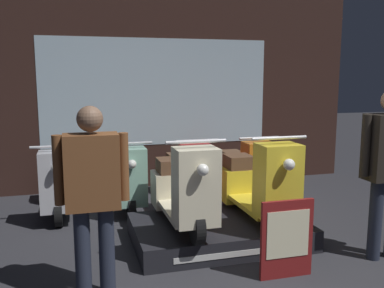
{
  "coord_description": "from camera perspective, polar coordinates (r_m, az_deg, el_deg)",
  "views": [
    {
      "loc": [
        -1.35,
        -3.06,
        1.82
      ],
      "look_at": [
        0.06,
        1.95,
        0.98
      ],
      "focal_mm": 40.0,
      "sensor_mm": 36.0,
      "label": 1
    }
  ],
  "objects": [
    {
      "name": "scooter_backrow_3",
      "position": [
        6.39,
        6.99,
        -3.75
      ],
      "size": [
        0.57,
        1.52,
        1.0
      ],
      "color": "black",
      "rests_on": "ground_plane"
    },
    {
      "name": "person_left_browsing",
      "position": [
        3.53,
        -13.14,
        -5.68
      ],
      "size": [
        0.59,
        0.24,
        1.59
      ],
      "color": "#232838",
      "rests_on": "ground_plane"
    },
    {
      "name": "scooter_display_right",
      "position": [
        4.77,
        8.66,
        -5.33
      ],
      "size": [
        0.57,
        1.52,
        1.0
      ],
      "color": "black",
      "rests_on": "display_platform"
    },
    {
      "name": "scooter_backrow_2",
      "position": [
        6.11,
        -0.64,
        -4.28
      ],
      "size": [
        0.57,
        1.52,
        1.0
      ],
      "color": "black",
      "rests_on": "ground_plane"
    },
    {
      "name": "display_platform",
      "position": [
        4.81,
        3.64,
        -11.58
      ],
      "size": [
        1.87,
        1.17,
        0.23
      ],
      "color": "black",
      "rests_on": "ground_plane"
    },
    {
      "name": "scooter_backrow_0",
      "position": [
        5.92,
        -17.35,
        -5.15
      ],
      "size": [
        0.57,
        1.52,
        1.0
      ],
      "color": "black",
      "rests_on": "ground_plane"
    },
    {
      "name": "price_sign_board",
      "position": [
        4.02,
        12.53,
        -12.24
      ],
      "size": [
        0.5,
        0.04,
        0.72
      ],
      "color": "maroon",
      "rests_on": "ground_plane"
    },
    {
      "name": "shop_wall_back",
      "position": [
        6.99,
        -4.63,
        7.31
      ],
      "size": [
        6.68,
        0.09,
        3.2
      ],
      "color": "#331E19",
      "rests_on": "ground_plane"
    },
    {
      "name": "scooter_backrow_1",
      "position": [
        5.95,
        -8.85,
        -4.76
      ],
      "size": [
        0.57,
        1.52,
        1.0
      ],
      "color": "black",
      "rests_on": "ground_plane"
    },
    {
      "name": "scooter_display_left",
      "position": [
        4.5,
        -1.21,
        -6.12
      ],
      "size": [
        0.57,
        1.52,
        1.0
      ],
      "color": "black",
      "rests_on": "display_platform"
    }
  ]
}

